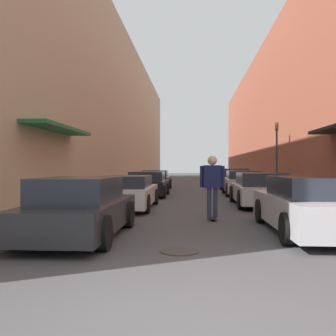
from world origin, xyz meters
TOP-DOWN VIEW (x-y plane):
  - ground at (0.00, 22.29)m, footprint 122.61×122.61m
  - curb_strip_left at (-4.47, 27.87)m, footprint 1.80×55.73m
  - curb_strip_right at (4.47, 27.87)m, footprint 1.80×55.73m
  - building_row_left at (-7.37, 27.86)m, footprint 4.90×55.73m
  - building_row_right at (7.37, 27.86)m, footprint 4.90×55.73m
  - parked_car_left_0 at (-2.63, 4.64)m, footprint 1.85×4.28m
  - parked_car_left_1 at (-2.56, 10.28)m, footprint 1.91×4.76m
  - parked_car_left_2 at (-2.52, 15.94)m, footprint 2.05×4.16m
  - parked_car_left_3 at (-2.61, 21.12)m, footprint 1.87×4.72m
  - parked_car_right_0 at (2.59, 5.49)m, footprint 2.07×4.70m
  - parked_car_right_1 at (2.45, 11.53)m, footprint 2.05×4.64m
  - parked_car_right_2 at (2.52, 16.99)m, footprint 2.04×4.23m
  - parked_car_right_3 at (2.63, 22.49)m, footprint 2.07×4.25m
  - skateboarder at (0.38, 7.52)m, footprint 0.71×0.78m
  - manhole_cover at (-0.43, 3.42)m, footprint 0.70×0.70m
  - traffic_light at (4.54, 18.10)m, footprint 0.16×0.22m

SIDE VIEW (x-z plane):
  - ground at x=0.00m, z-range 0.00..0.00m
  - manhole_cover at x=-0.43m, z-range 0.00..0.02m
  - curb_strip_left at x=-4.47m, z-range 0.00..0.12m
  - curb_strip_right at x=4.47m, z-range 0.00..0.12m
  - parked_car_left_1 at x=-2.56m, z-range -0.01..1.20m
  - parked_car_left_2 at x=-2.52m, z-range -0.02..1.25m
  - parked_car_left_0 at x=-2.63m, z-range -0.03..1.29m
  - parked_car_left_3 at x=-2.61m, z-range -0.01..1.28m
  - parked_car_right_1 at x=2.45m, z-range -0.01..1.29m
  - parked_car_right_0 at x=2.59m, z-range -0.02..1.30m
  - parked_car_right_2 at x=2.52m, z-range -0.01..1.31m
  - parked_car_right_3 at x=2.63m, z-range -0.03..1.37m
  - skateboarder at x=0.38m, z-range 0.22..2.08m
  - traffic_light at x=4.54m, z-range 0.55..4.45m
  - building_row_right at x=7.37m, z-range 0.00..11.40m
  - building_row_left at x=-7.37m, z-range 0.00..12.20m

